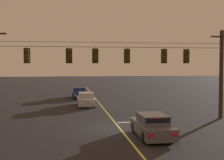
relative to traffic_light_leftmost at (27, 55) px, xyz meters
name	(u,v)px	position (x,y,z in m)	size (l,w,h in m)	color
ground_plane	(119,127)	(6.41, -2.31, -4.99)	(180.00, 180.00, 0.00)	black
lane_centre_stripe	(104,110)	(6.41, 6.02, -4.98)	(0.14, 60.00, 0.01)	#D1C64C
stop_bar_paint	(140,122)	(8.31, -0.58, -4.98)	(3.40, 0.36, 0.01)	silver
signal_span_assembly	(114,73)	(6.41, 0.02, -1.32)	(19.19, 0.32, 7.04)	#38281C
traffic_light_leftmost	(27,55)	(0.00, 0.00, 0.00)	(0.48, 0.41, 1.22)	black
traffic_light_left_inner	(69,56)	(3.04, 0.00, 0.00)	(0.48, 0.41, 1.22)	black
traffic_light_centre	(95,56)	(5.01, 0.00, 0.00)	(0.48, 0.41, 1.22)	black
traffic_light_right_inner	(127,56)	(7.45, 0.00, 0.00)	(0.48, 0.41, 1.22)	black
traffic_light_rightmost	(165,56)	(10.39, 0.00, 0.00)	(0.48, 0.41, 1.22)	black
traffic_light_far_right	(187,56)	(12.20, 0.00, 0.00)	(0.48, 0.41, 1.22)	black
car_waiting_near_lane	(152,126)	(7.91, -5.32, -4.34)	(1.80, 4.33, 1.39)	#4C4C51
car_oncoming_lead	(86,100)	(4.84, 8.98, -4.34)	(1.80, 4.42, 1.39)	#A5A5AD
car_oncoming_trailing	(79,93)	(4.39, 16.73, -4.34)	(1.80, 4.42, 1.39)	navy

